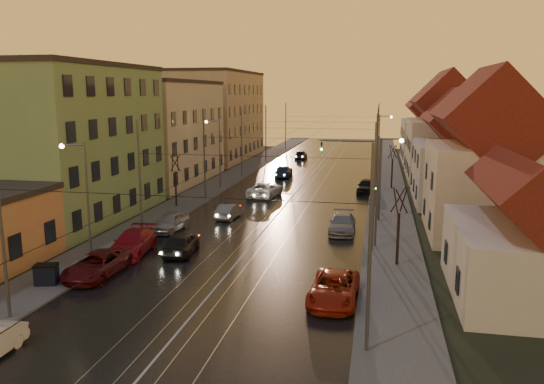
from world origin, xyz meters
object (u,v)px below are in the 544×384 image
Objects in this scene: driving_car_1 at (229,211)px; parked_right_2 at (366,186)px; street_lamp_3 at (381,138)px; traffic_light_mast at (368,168)px; parked_right_1 at (342,224)px; driving_car_3 at (284,171)px; street_lamp_1 at (382,181)px; parked_left_1 at (97,265)px; parked_right_0 at (334,288)px; street_lamp_2 at (217,147)px; parked_left_3 at (170,222)px; driving_car_4 at (301,155)px; driving_car_2 at (265,190)px; street_lamp_0 at (83,192)px; dumpster at (46,275)px; driving_car_0 at (181,243)px; parked_left_2 at (132,243)px.

driving_car_1 is 0.88× the size of parked_right_2.
street_lamp_3 reaches higher than driving_car_1.
parked_right_1 is (-1.79, -4.23, -3.88)m from traffic_light_mast.
traffic_light_mast is at bearing 112.39° from driving_car_3.
parked_left_1 is at bearing -150.44° from street_lamp_1.
parked_right_1 is at bearing 94.03° from parked_right_0.
parked_left_1 is at bearing -136.77° from parked_right_1.
street_lamp_2 is 19.03m from parked_left_3.
traffic_light_mast is 1.64× the size of parked_left_3.
parked_right_2 is at bearing 84.85° from parked_right_1.
street_lamp_2 is at bearing -138.69° from street_lamp_3.
parked_left_3 reaches higher than driving_car_3.
driving_car_2 is at bearing 91.75° from driving_car_4.
street_lamp_1 and street_lamp_3 have the same top height.
street_lamp_2 is 1.00× the size of street_lamp_3.
street_lamp_2 is at bearing 100.04° from parked_left_3.
street_lamp_0 is 4.67m from parked_left_1.
driving_car_1 is at bearing 91.33° from driving_car_2.
driving_car_1 is at bearing -173.23° from traffic_light_mast.
street_lamp_0 is 47.62m from street_lamp_3.
street_lamp_0 is at bearing 68.41° from dumpster.
parked_right_0 is (10.08, -41.03, -0.01)m from driving_car_3.
traffic_light_mast reaches higher than driving_car_1.
parked_left_3 is (-4.06, -28.94, 0.00)m from driving_car_3.
street_lamp_3 is (18.21, 44.00, 0.00)m from street_lamp_0.
driving_car_4 is (-12.96, 13.71, -4.15)m from street_lamp_3.
parked_right_2 is at bearing -123.62° from driving_car_1.
driving_car_1 is 0.71× the size of driving_car_2.
street_lamp_1 reaches higher than parked_right_2.
street_lamp_1 is 2.00× the size of driving_car_1.
parked_right_0 is (-1.25, -18.57, -3.87)m from traffic_light_mast.
driving_car_1 reaches higher than dumpster.
driving_car_0 is at bearing -143.58° from parked_right_1.
street_lamp_2 reaches higher than traffic_light_mast.
parked_left_2 is 1.24× the size of parked_left_3.
street_lamp_1 reaches higher than driving_car_2.
traffic_light_mast is 12.63m from driving_car_1.
parked_right_0 is at bearing -92.90° from street_lamp_3.
parked_right_0 is (14.35, -1.10, 0.01)m from parked_left_1.
street_lamp_1 is 1.56× the size of driving_car_3.
driving_car_3 is (-12.44, -5.55, -4.14)m from street_lamp_3.
street_lamp_1 reaches higher than driving_car_0.
parked_right_2 is (1.40, 17.57, 0.05)m from parked_right_1.
street_lamp_0 is at bearing -143.03° from parked_right_1.
street_lamp_0 is 1.77× the size of parked_right_2.
parked_left_3 is 24.86m from parked_right_2.
driving_car_2 is at bearing -91.43° from driving_car_1.
street_lamp_1 is at bearing -0.47° from parked_left_3.
driving_car_1 is 10.29m from driving_car_2.
parked_left_2 reaches higher than driving_car_4.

